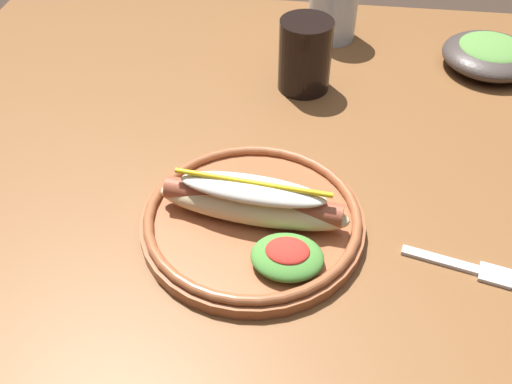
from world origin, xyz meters
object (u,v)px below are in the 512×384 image
Objects in this scene: water_cup at (334,1)px; side_bowl at (490,54)px; fork at (466,267)px; soda_cup at (305,55)px; hot_dog_plate at (254,217)px.

water_cup is 0.27m from side_bowl.
fork is at bearing -71.77° from water_cup.
soda_cup is 0.31m from side_bowl.
water_cup reaches higher than hot_dog_plate.
fork is 0.54m from water_cup.
side_bowl is at bearing -15.33° from water_cup.
soda_cup reaches higher than fork.
water_cup is at bearing 77.74° from soda_cup.
hot_dog_plate is 1.74× the size of side_bowl.
hot_dog_plate reaches higher than side_bowl.
hot_dog_plate is 0.24m from fork.
soda_cup is at bearing -102.26° from water_cup.
hot_dog_plate is at bearing -96.26° from soda_cup.
water_cup reaches higher than fork.
fork is at bearing -101.47° from side_bowl.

